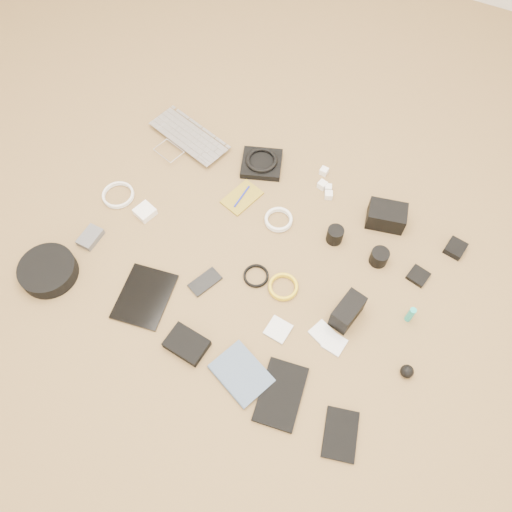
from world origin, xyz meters
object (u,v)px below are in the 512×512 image
at_px(tablet, 145,296).
at_px(paperback, 225,388).
at_px(dslr_camera, 386,216).
at_px(laptop, 180,144).
at_px(phone, 205,282).
at_px(headphone_case, 48,271).

xyz_separation_m(tablet, paperback, (0.43, -0.16, 0.00)).
height_order(dslr_camera, tablet, dslr_camera).
distance_m(laptop, phone, 0.69).
distance_m(laptop, tablet, 0.73).
distance_m(dslr_camera, headphone_case, 1.31).
bearing_deg(dslr_camera, laptop, 168.16).
relative_size(tablet, headphone_case, 1.10).
bearing_deg(paperback, phone, 61.00).
height_order(tablet, paperback, paperback).
bearing_deg(tablet, laptop, 100.70).
bearing_deg(phone, laptop, 151.06).
relative_size(laptop, paperback, 1.95).
height_order(laptop, phone, laptop).
distance_m(laptop, dslr_camera, 0.94).
bearing_deg(paperback, headphone_case, 105.89).
bearing_deg(phone, dslr_camera, 70.27).
distance_m(phone, headphone_case, 0.59).
relative_size(tablet, phone, 1.93).
bearing_deg(headphone_case, paperback, -5.58).
height_order(phone, headphone_case, headphone_case).
bearing_deg(phone, tablet, -115.52).
distance_m(phone, paperback, 0.41).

